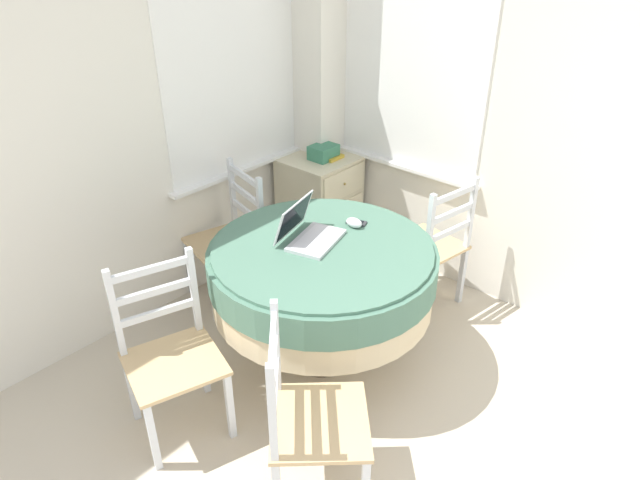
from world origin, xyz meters
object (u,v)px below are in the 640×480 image
object	(u,v)px
cell_phone	(356,222)
corner_cabinet	(320,204)
laptop	(308,232)
dining_chair_near_right_window	(430,246)
round_dining_table	(322,272)
book_on_cabinet	(326,155)
computer_mouse	(354,223)
dining_chair_camera_near	(309,419)
dining_chair_left_flank	(171,355)
storage_box	(323,152)
dining_chair_near_back_window	(230,240)

from	to	relation	value
cell_phone	corner_cabinet	distance (m)	1.13
laptop	dining_chair_near_right_window	xyz separation A→B (m)	(0.87, -0.26, -0.37)
round_dining_table	book_on_cabinet	distance (m)	1.33
computer_mouse	book_on_cabinet	bearing A→B (deg)	49.41
computer_mouse	book_on_cabinet	distance (m)	1.11
laptop	dining_chair_camera_near	size ratio (longest dim) A/B	0.43
laptop	dining_chair_left_flank	bearing A→B (deg)	172.02
dining_chair_camera_near	storage_box	bearing A→B (deg)	39.55
dining_chair_near_back_window	corner_cabinet	distance (m)	0.89
dining_chair_near_back_window	storage_box	bearing A→B (deg)	-3.08
cell_phone	corner_cabinet	size ratio (longest dim) A/B	0.17
computer_mouse	dining_chair_left_flank	distance (m)	1.22
cell_phone	dining_chair_left_flank	xyz separation A→B (m)	(-1.19, 0.20, -0.33)
dining_chair_near_back_window	laptop	bearing A→B (deg)	-95.50
round_dining_table	dining_chair_near_back_window	bearing A→B (deg)	84.86
cell_phone	storage_box	size ratio (longest dim) A/B	0.66
dining_chair_near_back_window	dining_chair_camera_near	distance (m)	1.63
laptop	corner_cabinet	bearing A→B (deg)	38.65
dining_chair_left_flank	dining_chair_near_right_window	bearing A→B (deg)	-12.51
computer_mouse	storage_box	distance (m)	1.06
laptop	corner_cabinet	size ratio (longest dim) A/B	0.52
round_dining_table	dining_chair_near_back_window	distance (m)	0.90
computer_mouse	corner_cabinet	world-z (taller)	computer_mouse
round_dining_table	storage_box	xyz separation A→B (m)	(0.96, 0.83, 0.21)
dining_chair_near_back_window	dining_chair_camera_near	bearing A→B (deg)	-118.96
laptop	cell_phone	world-z (taller)	laptop
dining_chair_left_flank	storage_box	xyz separation A→B (m)	(1.82, 0.61, 0.37)
laptop	dining_chair_near_right_window	bearing A→B (deg)	-16.84
laptop	storage_box	bearing A→B (deg)	37.26
computer_mouse	dining_chair_near_right_window	distance (m)	0.71
round_dining_table	dining_chair_near_right_window	distance (m)	0.91
round_dining_table	laptop	size ratio (longest dim) A/B	3.12
corner_cabinet	laptop	bearing A→B (deg)	-141.35
corner_cabinet	storage_box	world-z (taller)	storage_box
computer_mouse	book_on_cabinet	xyz separation A→B (m)	(0.72, 0.84, -0.02)
dining_chair_near_right_window	storage_box	size ratio (longest dim) A/B	4.81
dining_chair_near_back_window	dining_chair_camera_near	xyz separation A→B (m)	(-0.79, -1.43, 0.00)
round_dining_table	dining_chair_left_flank	xyz separation A→B (m)	(-0.86, 0.23, -0.17)
dining_chair_camera_near	dining_chair_left_flank	bearing A→B (deg)	100.88
laptop	dining_chair_left_flank	size ratio (longest dim) A/B	0.43
book_on_cabinet	round_dining_table	bearing A→B (deg)	-139.70
round_dining_table	storage_box	bearing A→B (deg)	40.95
laptop	dining_chair_near_back_window	size ratio (longest dim) A/B	0.43
computer_mouse	dining_chair_left_flank	xyz separation A→B (m)	(-1.15, 0.21, -0.35)
dining_chair_near_back_window	corner_cabinet	size ratio (longest dim) A/B	1.21
dining_chair_near_right_window	dining_chair_camera_near	xyz separation A→B (m)	(-1.59, -0.39, 0.00)
dining_chair_left_flank	storage_box	distance (m)	1.96
laptop	computer_mouse	size ratio (longest dim) A/B	3.93
cell_phone	corner_cabinet	bearing A→B (deg)	53.02
corner_cabinet	dining_chair_near_right_window	bearing A→B (deg)	-94.78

